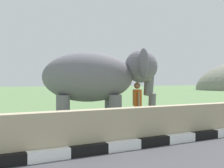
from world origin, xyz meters
TOP-DOWN VIEW (x-y plane):
  - barrier_parapet at (2.00, 4.00)m, footprint 28.00×0.36m
  - elephant at (3.39, 6.41)m, footprint 4.08×2.96m
  - person_handler at (4.73, 6.07)m, footprint 0.36×0.62m

SIDE VIEW (x-z plane):
  - barrier_parapet at x=2.00m, z-range 0.00..1.00m
  - person_handler at x=4.73m, z-range 0.10..1.75m
  - elephant at x=3.39m, z-range 0.40..3.21m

